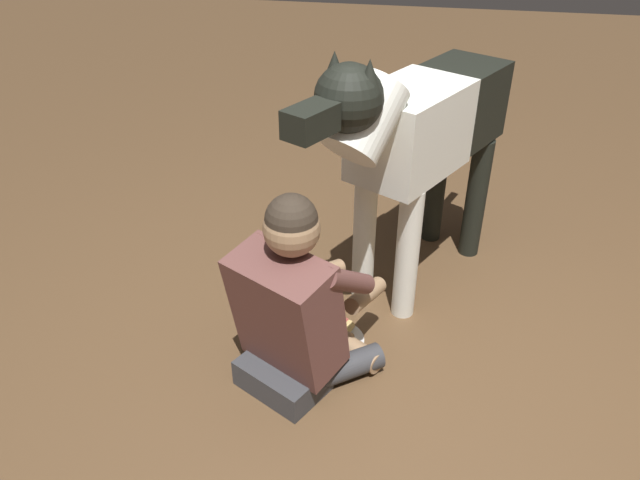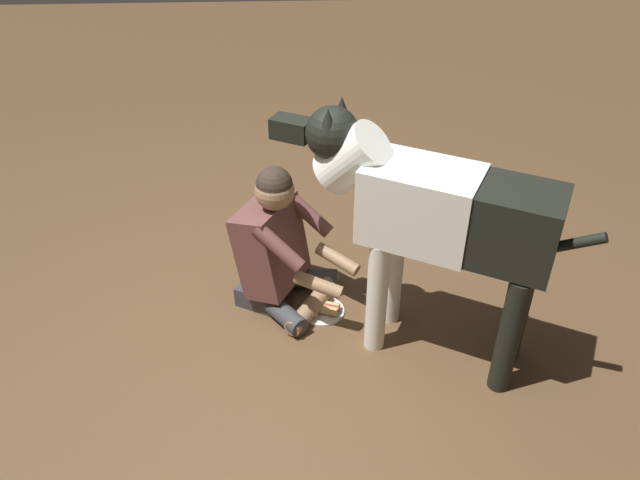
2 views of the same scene
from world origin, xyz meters
name	(u,v)px [view 2 (image 2 of 2)]	position (x,y,z in m)	size (l,w,h in m)	color
ground_plane	(251,341)	(0.00, 0.00, 0.00)	(14.36, 14.36, 0.00)	brown
person_sitting_on_floor	(279,250)	(-0.16, -0.34, 0.35)	(0.72, 0.63, 0.86)	#393A3E
large_dog	(432,214)	(-0.89, 0.05, 0.81)	(1.42, 0.86, 1.27)	white
hot_dog_on_plate	(322,308)	(-0.40, -0.22, 0.02)	(0.26, 0.26, 0.06)	silver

